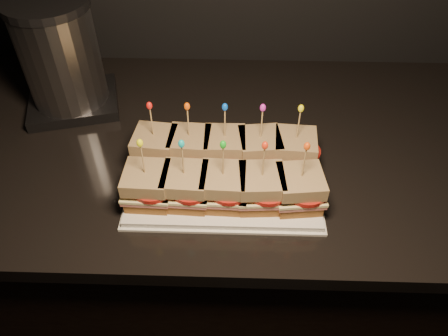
{
  "coord_description": "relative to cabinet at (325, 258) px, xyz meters",
  "views": [
    {
      "loc": [
        0.04,
        0.84,
        1.63
      ],
      "look_at": [
        0.02,
        1.48,
        1.0
      ],
      "focal_mm": 35.0,
      "sensor_mm": 36.0,
      "label": 1
    }
  ],
  "objects": [
    {
      "name": "sandwich_2_bread_top",
      "position": [
        -0.32,
        -0.1,
        0.57
      ],
      "size": [
        0.09,
        0.09,
        0.03
      ],
      "primitive_type": "cube",
      "rotation": [
        0.0,
        0.0,
        0.01
      ],
      "color": "#62340D",
      "rests_on": "sandwich_2_tomato"
    },
    {
      "name": "sandwich_8_cheese",
      "position": [
        -0.24,
        -0.21,
        0.54
      ],
      "size": [
        0.1,
        0.1,
        0.01
      ],
      "primitive_type": "cube",
      "rotation": [
        0.0,
        0.0,
        0.06
      ],
      "color": "#FDF3A4",
      "rests_on": "sandwich_8_ham"
    },
    {
      "name": "sandwich_4_bread_top",
      "position": [
        -0.17,
        -0.1,
        0.57
      ],
      "size": [
        0.09,
        0.09,
        0.03
      ],
      "primitive_type": "cube",
      "rotation": [
        0.0,
        0.0,
        -0.07
      ],
      "color": "#62340D",
      "rests_on": "sandwich_4_tomato"
    },
    {
      "name": "sandwich_3_bread_bot",
      "position": [
        -0.24,
        -0.1,
        0.52
      ],
      "size": [
        0.09,
        0.09,
        0.02
      ],
      "primitive_type": "cube",
      "rotation": [
        0.0,
        0.0,
        0.12
      ],
      "color": "brown",
      "rests_on": "platter"
    },
    {
      "name": "sandwich_1_frill",
      "position": [
        -0.39,
        -0.1,
        0.66
      ],
      "size": [
        0.01,
        0.01,
        0.02
      ],
      "primitive_type": "ellipsoid",
      "color": "#F55207",
      "rests_on": "sandwich_1_pick"
    },
    {
      "name": "appliance",
      "position": [
        -0.72,
        0.12,
        0.63
      ],
      "size": [
        0.22,
        0.18,
        0.28
      ],
      "primitive_type": null,
      "color": "silver",
      "rests_on": "granite_slab"
    },
    {
      "name": "sandwich_1_bread_top",
      "position": [
        -0.39,
        -0.1,
        0.57
      ],
      "size": [
        0.09,
        0.09,
        0.03
      ],
      "primitive_type": "cube",
      "rotation": [
        0.0,
        0.0,
        -0.05
      ],
      "color": "#62340D",
      "rests_on": "sandwich_1_tomato"
    },
    {
      "name": "sandwich_0_bread_top",
      "position": [
        -0.47,
        -0.1,
        0.57
      ],
      "size": [
        0.1,
        0.1,
        0.03
      ],
      "primitive_type": "cube",
      "rotation": [
        0.0,
        0.0,
        -0.11
      ],
      "color": "#62340D",
      "rests_on": "sandwich_0_tomato"
    },
    {
      "name": "sandwich_9_cheese",
      "position": [
        -0.17,
        -0.21,
        0.54
      ],
      "size": [
        0.1,
        0.1,
        0.01
      ],
      "primitive_type": "cube",
      "rotation": [
        0.0,
        0.0,
        0.11
      ],
      "color": "#FDF3A4",
      "rests_on": "sandwich_9_ham"
    },
    {
      "name": "sandwich_5_bread_bot",
      "position": [
        -0.47,
        -0.21,
        0.52
      ],
      "size": [
        0.09,
        0.09,
        0.02
      ],
      "primitive_type": "cube",
      "rotation": [
        0.0,
        0.0,
        -0.04
      ],
      "color": "brown",
      "rests_on": "platter"
    },
    {
      "name": "sandwich_4_bread_bot",
      "position": [
        -0.17,
        -0.1,
        0.52
      ],
      "size": [
        0.09,
        0.09,
        0.02
      ],
      "primitive_type": "cube",
      "rotation": [
        0.0,
        0.0,
        -0.07
      ],
      "color": "brown",
      "rests_on": "platter"
    },
    {
      "name": "sandwich_1_ham",
      "position": [
        -0.39,
        -0.1,
        0.54
      ],
      "size": [
        0.1,
        0.09,
        0.01
      ],
      "primitive_type": "cube",
      "rotation": [
        0.0,
        0.0,
        -0.05
      ],
      "color": "#C75A5B",
      "rests_on": "sandwich_1_bread_bot"
    },
    {
      "name": "sandwich_5_cheese",
      "position": [
        -0.47,
        -0.21,
        0.54
      ],
      "size": [
        0.1,
        0.09,
        0.01
      ],
      "primitive_type": "cube",
      "rotation": [
        0.0,
        0.0,
        -0.04
      ],
      "color": "#FDF3A4",
      "rests_on": "sandwich_5_ham"
    },
    {
      "name": "platter_rim",
      "position": [
        -0.32,
        -0.15,
        0.49
      ],
      "size": [
        0.41,
        0.26,
        0.01
      ],
      "primitive_type": "cube",
      "color": "white",
      "rests_on": "granite_slab"
    },
    {
      "name": "sandwich_8_pick",
      "position": [
        -0.24,
        -0.21,
        0.61
      ],
      "size": [
        0.0,
        0.0,
        0.09
      ],
      "primitive_type": "cylinder",
      "color": "tan",
      "rests_on": "sandwich_8_bread_top"
    },
    {
      "name": "sandwich_7_bread_top",
      "position": [
        -0.32,
        -0.21,
        0.57
      ],
      "size": [
        0.09,
        0.09,
        0.03
      ],
      "primitive_type": "cube",
      "rotation": [
        0.0,
        0.0,
        -0.04
      ],
      "color": "#62340D",
      "rests_on": "sandwich_7_tomato"
    },
    {
      "name": "sandwich_3_ham",
      "position": [
        -0.24,
        -0.1,
        0.54
      ],
      "size": [
        0.1,
        0.1,
        0.01
      ],
      "primitive_type": "cube",
      "rotation": [
        0.0,
        0.0,
        0.12
      ],
      "color": "#C75A5B",
      "rests_on": "sandwich_3_bread_bot"
    },
    {
      "name": "sandwich_4_pick",
      "position": [
        -0.17,
        -0.1,
        0.61
      ],
      "size": [
        0.0,
        0.0,
        0.09
      ],
      "primitive_type": "cylinder",
      "color": "tan",
      "rests_on": "sandwich_4_bread_top"
    },
    {
      "name": "sandwich_1_cheese",
      "position": [
        -0.39,
        -0.1,
        0.54
      ],
      "size": [
        0.1,
        0.1,
        0.01
      ],
      "primitive_type": "cube",
      "rotation": [
        0.0,
        0.0,
        -0.05
      ],
      "color": "#FDF3A4",
      "rests_on": "sandwich_1_ham"
    },
    {
      "name": "sandwich_9_pick",
      "position": [
        -0.17,
        -0.21,
        0.61
      ],
      "size": [
        0.0,
        0.0,
        0.09
      ],
      "primitive_type": "cylinder",
      "color": "tan",
      "rests_on": "sandwich_9_bread_top"
    },
    {
      "name": "sandwich_6_frill",
      "position": [
        -0.39,
        -0.21,
        0.66
      ],
      "size": [
        0.01,
        0.01,
        0.02
      ],
      "primitive_type": "ellipsoid",
      "color": "#11B6AE",
      "rests_on": "sandwich_6_pick"
    },
    {
      "name": "sandwich_2_frill",
      "position": [
        -0.32,
        -0.1,
        0.66
      ],
      "size": [
        0.01,
        0.01,
        0.02
      ],
      "primitive_type": "ellipsoid",
      "color": "blue",
      "rests_on": "sandwich_2_pick"
    },
    {
      "name": "sandwich_7_cheese",
      "position": [
        -0.32,
        -0.21,
        0.54
      ],
      "size": [
        0.1,
        0.09,
        0.01
      ],
      "primitive_type": "cube",
      "rotation": [
        0.0,
        0.0,
        -0.04
      ],
      "color": "#FDF3A4",
      "rests_on": "sandwich_7_ham"
    },
    {
      "name": "sandwich_1_pick",
      "position": [
        -0.39,
        -0.1,
        0.61
      ],
      "size": [
        0.0,
        0.0,
        0.09
      ],
      "primitive_type": "cylinder",
      "color": "tan",
      "rests_on": "sandwich_1_bread_top"
    },
    {
      "name": "sandwich_8_bread_top",
      "position": [
        -0.24,
        -0.21,
        0.57
      ],
      "size": [
        0.09,
        0.09,
        0.03
      ],
      "primitive_type": "cube",
      "rotation": [
        0.0,
        0.0,
        0.06
      ],
      "color": "#62340D",
      "rests_on": "sandwich_8_tomato"
    },
    {
      "name": "appliance_base",
      "position": [
        -0.72,
        0.12,
        0.5
      ],
      "size": [
        0.26,
        0.23,
        0.03
      ],
      "primitive_type": "cube",
      "rotation": [
        0.0,
        0.0,
        0.26
      ],
      "color": "#262628",
      "rests_on": "granite_slab"
    },
    {
      "name": "sandwich_7_frill",
      "position": [
        -0.32,
        -0.21,
        0.66
      ],
      "size": [
        0.01,
        0.01,
        0.02
      ],
      "primitive_type": "ellipsoid",
      "color": "green",
      "rests_on": "sandwich_7_pick"
    },
    {
      "name": "platter",
      "position": [
        -0.32,
        -0.15,
        0.5
      ],
      "size": [
        0.4,
        0.24,
        0.02
      ],
      "primitive_type": "cube",
      "color": "white",
      "rests_on": "granite_slab"
    },
    {
      "name": "sandwich_4_cheese",
      "position": [
        -0.17,
        -0.1,
        0.54
      ],
      "size": [
        0.1,
        0.1,
        0.01
      ],
      "primitive_type": "cube",
      "rotation": [
        0.0,
        0.0,
        -0.07
      ],
      "color": "#FDF3A4",
      "rests_on": "sandwich_4_ham"
    },
    {
      "name": "sandwich_1_bread_bot",
      "position": [
        -0.39,
        -0.1,
        0.52
      ],
      "size": [
        0.09,
        0.09,
        0.02
      ],
      "primitive_type": "cube",
      "rotation": [
        0.0,
        0.0,
        -0.05
      ],
      "color": "brown",
      "rests_on": "platter"
    },
    {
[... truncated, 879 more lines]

